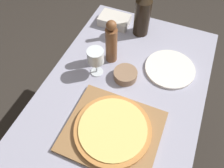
% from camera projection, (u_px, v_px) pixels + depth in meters
% --- Properties ---
extents(ground_plane, '(12.00, 12.00, 0.00)m').
position_uv_depth(ground_plane, '(118.00, 147.00, 1.68)').
color(ground_plane, '#2D2823').
extents(dining_table, '(0.76, 1.21, 0.77)m').
position_uv_depth(dining_table, '(120.00, 106.00, 1.15)').
color(dining_table, '#9393A8').
rests_on(dining_table, ground_plane).
extents(cutting_board, '(0.40, 0.35, 0.02)m').
position_uv_depth(cutting_board, '(113.00, 131.00, 0.93)').
color(cutting_board, olive).
rests_on(cutting_board, dining_table).
extents(pizza, '(0.33, 0.33, 0.02)m').
position_uv_depth(pizza, '(113.00, 129.00, 0.91)').
color(pizza, '#BC7A3D').
rests_on(pizza, cutting_board).
extents(wine_bottle, '(0.09, 0.09, 0.33)m').
position_uv_depth(wine_bottle, '(143.00, 14.00, 1.19)').
color(wine_bottle, black).
rests_on(wine_bottle, dining_table).
extents(pepper_mill, '(0.06, 0.06, 0.25)m').
position_uv_depth(pepper_mill, '(111.00, 43.00, 1.08)').
color(pepper_mill, brown).
rests_on(pepper_mill, dining_table).
extents(wine_glass, '(0.08, 0.08, 0.15)m').
position_uv_depth(wine_glass, '(96.00, 57.00, 1.03)').
color(wine_glass, silver).
rests_on(wine_glass, dining_table).
extents(small_bowl, '(0.12, 0.12, 0.04)m').
position_uv_depth(small_bowl, '(125.00, 75.00, 1.09)').
color(small_bowl, '#84664C').
rests_on(small_bowl, dining_table).
extents(dinner_plate, '(0.26, 0.26, 0.01)m').
position_uv_depth(dinner_plate, '(170.00, 69.00, 1.13)').
color(dinner_plate, silver).
rests_on(dinner_plate, dining_table).
extents(food_container, '(0.18, 0.12, 0.05)m').
position_uv_depth(food_container, '(114.00, 20.00, 1.32)').
color(food_container, beige).
rests_on(food_container, dining_table).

